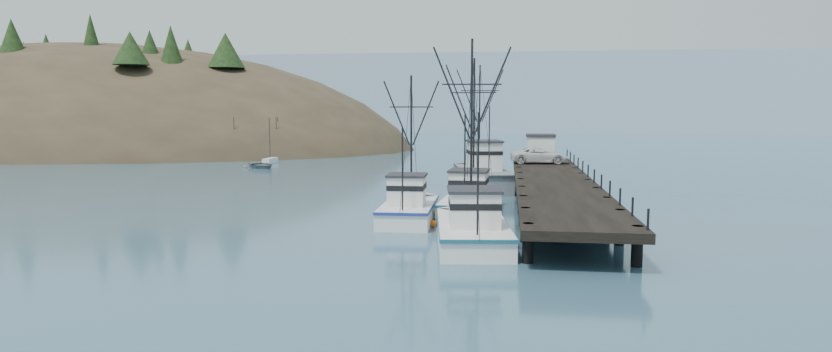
% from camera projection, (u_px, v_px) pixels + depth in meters
% --- Properties ---
extents(ground, '(400.00, 400.00, 0.00)m').
position_uv_depth(ground, '(326.00, 240.00, 37.60)').
color(ground, '#335971').
rests_on(ground, ground).
extents(pier, '(6.00, 44.00, 2.00)m').
position_uv_depth(pier, '(554.00, 183.00, 51.21)').
color(pier, black).
rests_on(pier, ground).
extents(headland, '(134.80, 78.00, 51.00)m').
position_uv_depth(headland, '(65.00, 170.00, 125.92)').
color(headland, '#382D1E').
rests_on(headland, ground).
extents(distant_ridge, '(360.00, 40.00, 26.00)m').
position_uv_depth(distant_ridge, '(507.00, 131.00, 203.56)').
color(distant_ridge, '#9EB2C6').
rests_on(distant_ridge, ground).
extents(distant_ridge_far, '(180.00, 25.00, 18.00)m').
position_uv_depth(distant_ridge_far, '(362.00, 129.00, 225.30)').
color(distant_ridge_far, silver).
rests_on(distant_ridge_far, ground).
extents(moored_sailboats, '(22.81, 17.53, 6.35)m').
position_uv_depth(moored_sailboats, '(221.00, 156.00, 96.78)').
color(moored_sailboats, white).
rests_on(moored_sailboats, ground).
extents(trawler_near, '(5.05, 11.90, 11.90)m').
position_uv_depth(trawler_near, '(472.00, 228.00, 36.89)').
color(trawler_near, white).
rests_on(trawler_near, ground).
extents(trawler_mid, '(3.60, 10.07, 10.17)m').
position_uv_depth(trawler_mid, '(410.00, 208.00, 44.09)').
color(trawler_mid, white).
rests_on(trawler_mid, ground).
extents(trawler_far, '(4.27, 11.34, 11.57)m').
position_uv_depth(trawler_far, '(471.00, 201.00, 47.29)').
color(trawler_far, white).
rests_on(trawler_far, ground).
extents(work_vessel, '(6.28, 14.22, 12.03)m').
position_uv_depth(work_vessel, '(481.00, 175.00, 61.83)').
color(work_vessel, slate).
rests_on(work_vessel, ground).
extents(pier_shed, '(3.00, 3.20, 2.80)m').
position_uv_depth(pier_shed, '(540.00, 147.00, 68.78)').
color(pier_shed, silver).
rests_on(pier_shed, pier).
extents(pickup_truck, '(6.01, 3.24, 1.60)m').
position_uv_depth(pickup_truck, '(539.00, 155.00, 65.19)').
color(pickup_truck, silver).
rests_on(pickup_truck, pier).
extents(motorboat, '(6.29, 6.36, 1.08)m').
position_uv_depth(motorboat, '(261.00, 168.00, 81.47)').
color(motorboat, slate).
rests_on(motorboat, ground).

